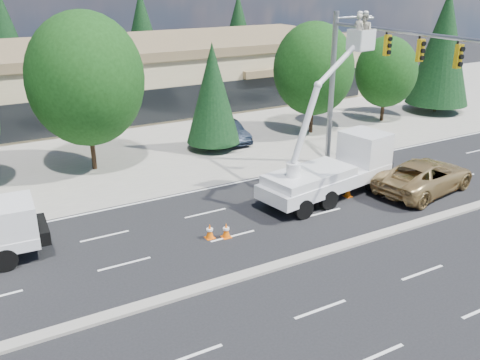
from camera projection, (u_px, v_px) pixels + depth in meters
ground at (271, 268)px, 21.30m from camera, size 140.00×140.00×0.00m
concrete_apron at (118, 140)px, 37.53m from camera, size 140.00×22.00×0.01m
road_median at (271, 267)px, 21.28m from camera, size 120.00×0.55×0.12m
strip_mall at (79, 77)px, 44.60m from camera, size 50.40×15.40×5.50m
tree_front_d at (86, 79)px, 30.15m from camera, size 6.62×6.62×9.19m
tree_front_e at (213, 93)px, 34.40m from camera, size 3.54×3.54×6.98m
tree_front_f at (314, 69)px, 37.74m from camera, size 5.72×5.72×7.94m
tree_front_g at (386, 72)px, 41.23m from camera, size 4.74×4.74×6.58m
tree_front_h at (443, 47)px, 43.43m from camera, size 5.06×5.06×9.97m
tree_back_b at (4, 35)px, 51.62m from camera, size 5.05×5.05×9.95m
tree_back_c at (142, 31)px, 58.14m from camera, size 4.77×4.77×9.40m
tree_back_d at (238, 29)px, 63.74m from camera, size 4.47×4.47×8.82m
signal_mast at (358, 69)px, 29.41m from camera, size 2.76×10.16×9.00m
bucket_truck at (337, 160)px, 27.71m from camera, size 8.15×3.64×9.29m
traffic_cone_b at (210, 231)px, 23.61m from camera, size 0.40×0.40×0.70m
traffic_cone_c at (226, 230)px, 23.68m from camera, size 0.40×0.40×0.70m
traffic_cone_d at (348, 191)px, 28.00m from camera, size 0.40×0.40×0.70m
minivan at (425, 176)px, 28.51m from camera, size 6.68×3.96×1.74m
parked_car_east at (229, 131)px, 37.10m from camera, size 1.55×4.27×1.40m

